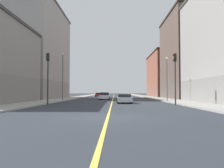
{
  "coord_description": "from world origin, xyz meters",
  "views": [
    {
      "loc": [
        0.43,
        -13.22,
        1.5
      ],
      "look_at": [
        -0.25,
        36.73,
        3.24
      ],
      "focal_mm": 35.93,
      "sensor_mm": 36.0,
      "label": 1
    }
  ],
  "objects_px": {
    "traffic_light_right_near": "(48,71)",
    "street_lamp_right_near": "(63,72)",
    "building_left_far": "(165,75)",
    "street_lamp_left_near": "(167,74)",
    "building_right_midblock": "(41,53)",
    "traffic_light_left_near": "(175,72)",
    "building_left_mid": "(187,57)",
    "car_red": "(99,95)",
    "car_white": "(105,96)",
    "car_silver": "(124,99)"
  },
  "relations": [
    {
      "from": "traffic_light_right_near",
      "to": "street_lamp_right_near",
      "type": "relative_size",
      "value": 0.76
    },
    {
      "from": "building_left_far",
      "to": "street_lamp_left_near",
      "type": "relative_size",
      "value": 3.16
    },
    {
      "from": "building_right_midblock",
      "to": "street_lamp_right_near",
      "type": "relative_size",
      "value": 2.86
    },
    {
      "from": "traffic_light_left_near",
      "to": "street_lamp_right_near",
      "type": "xyz_separation_m",
      "value": [
        -15.62,
        11.59,
        1.04
      ]
    },
    {
      "from": "building_left_mid",
      "to": "building_left_far",
      "type": "xyz_separation_m",
      "value": [
        -0.0,
        21.8,
        -2.3
      ]
    },
    {
      "from": "building_left_far",
      "to": "street_lamp_left_near",
      "type": "xyz_separation_m",
      "value": [
        -7.49,
        -35.54,
        -2.46
      ]
    },
    {
      "from": "building_right_midblock",
      "to": "car_red",
      "type": "relative_size",
      "value": 5.18
    },
    {
      "from": "street_lamp_right_near",
      "to": "car_white",
      "type": "height_order",
      "value": "street_lamp_right_near"
    },
    {
      "from": "street_lamp_left_near",
      "to": "car_white",
      "type": "distance_m",
      "value": 14.24
    },
    {
      "from": "street_lamp_right_near",
      "to": "car_red",
      "type": "height_order",
      "value": "street_lamp_right_near"
    },
    {
      "from": "building_left_mid",
      "to": "car_red",
      "type": "bearing_deg",
      "value": 135.41
    },
    {
      "from": "car_white",
      "to": "car_red",
      "type": "bearing_deg",
      "value": 96.92
    },
    {
      "from": "car_silver",
      "to": "traffic_light_right_near",
      "type": "bearing_deg",
      "value": -155.48
    },
    {
      "from": "street_lamp_right_near",
      "to": "car_white",
      "type": "bearing_deg",
      "value": 43.45
    },
    {
      "from": "building_right_midblock",
      "to": "car_white",
      "type": "distance_m",
      "value": 17.74
    },
    {
      "from": "building_right_midblock",
      "to": "traffic_light_right_near",
      "type": "bearing_deg",
      "value": -69.63
    },
    {
      "from": "traffic_light_right_near",
      "to": "street_lamp_left_near",
      "type": "bearing_deg",
      "value": 28.14
    },
    {
      "from": "car_silver",
      "to": "street_lamp_left_near",
      "type": "bearing_deg",
      "value": 32.65
    },
    {
      "from": "car_red",
      "to": "street_lamp_right_near",
      "type": "bearing_deg",
      "value": -97.09
    },
    {
      "from": "building_left_mid",
      "to": "traffic_light_left_near",
      "type": "xyz_separation_m",
      "value": [
        -8.51,
        -22.12,
        -5.16
      ]
    },
    {
      "from": "car_silver",
      "to": "car_white",
      "type": "distance_m",
      "value": 14.25
    },
    {
      "from": "building_right_midblock",
      "to": "car_silver",
      "type": "height_order",
      "value": "building_right_midblock"
    },
    {
      "from": "building_right_midblock",
      "to": "traffic_light_left_near",
      "type": "height_order",
      "value": "building_right_midblock"
    },
    {
      "from": "street_lamp_right_near",
      "to": "building_left_far",
      "type": "bearing_deg",
      "value": 53.26
    },
    {
      "from": "traffic_light_left_near",
      "to": "street_lamp_right_near",
      "type": "relative_size",
      "value": 0.75
    },
    {
      "from": "car_white",
      "to": "building_left_mid",
      "type": "bearing_deg",
      "value": 13.41
    },
    {
      "from": "building_left_far",
      "to": "traffic_light_right_near",
      "type": "bearing_deg",
      "value": -117.79
    },
    {
      "from": "street_lamp_left_near",
      "to": "car_silver",
      "type": "relative_size",
      "value": 1.47
    },
    {
      "from": "traffic_light_left_near",
      "to": "car_silver",
      "type": "relative_size",
      "value": 1.3
    },
    {
      "from": "traffic_light_right_near",
      "to": "car_white",
      "type": "bearing_deg",
      "value": 72.25
    },
    {
      "from": "building_left_mid",
      "to": "street_lamp_left_near",
      "type": "xyz_separation_m",
      "value": [
        -7.49,
        -13.74,
        -4.76
      ]
    },
    {
      "from": "street_lamp_left_near",
      "to": "car_white",
      "type": "height_order",
      "value": "street_lamp_left_near"
    },
    {
      "from": "building_left_mid",
      "to": "building_right_midblock",
      "type": "bearing_deg",
      "value": 178.73
    },
    {
      "from": "traffic_light_right_near",
      "to": "car_white",
      "type": "xyz_separation_m",
      "value": [
        5.75,
        17.97,
        -3.2
      ]
    },
    {
      "from": "building_left_far",
      "to": "car_white",
      "type": "xyz_separation_m",
      "value": [
        -17.39,
        -25.94,
        -6.02
      ]
    },
    {
      "from": "building_left_mid",
      "to": "traffic_light_right_near",
      "type": "relative_size",
      "value": 3.01
    },
    {
      "from": "street_lamp_left_near",
      "to": "street_lamp_right_near",
      "type": "height_order",
      "value": "street_lamp_right_near"
    },
    {
      "from": "building_left_mid",
      "to": "traffic_light_right_near",
      "type": "bearing_deg",
      "value": -136.3
    },
    {
      "from": "building_right_midblock",
      "to": "traffic_light_right_near",
      "type": "relative_size",
      "value": 3.77
    },
    {
      "from": "street_lamp_left_near",
      "to": "car_red",
      "type": "relative_size",
      "value": 1.53
    },
    {
      "from": "building_right_midblock",
      "to": "traffic_light_right_near",
      "type": "distance_m",
      "value": 25.12
    },
    {
      "from": "building_right_midblock",
      "to": "street_lamp_right_near",
      "type": "bearing_deg",
      "value": -56.3
    },
    {
      "from": "traffic_light_right_near",
      "to": "car_silver",
      "type": "bearing_deg",
      "value": 24.52
    },
    {
      "from": "building_left_far",
      "to": "street_lamp_right_near",
      "type": "relative_size",
      "value": 2.67
    },
    {
      "from": "traffic_light_left_near",
      "to": "building_right_midblock",
      "type": "bearing_deg",
      "value": 135.37
    },
    {
      "from": "building_left_far",
      "to": "car_white",
      "type": "bearing_deg",
      "value": -123.84
    },
    {
      "from": "building_left_far",
      "to": "building_right_midblock",
      "type": "relative_size",
      "value": 0.93
    },
    {
      "from": "building_left_mid",
      "to": "car_white",
      "type": "relative_size",
      "value": 4.31
    },
    {
      "from": "car_white",
      "to": "traffic_light_left_near",
      "type": "bearing_deg",
      "value": -63.69
    },
    {
      "from": "car_silver",
      "to": "car_white",
      "type": "relative_size",
      "value": 1.09
    }
  ]
}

